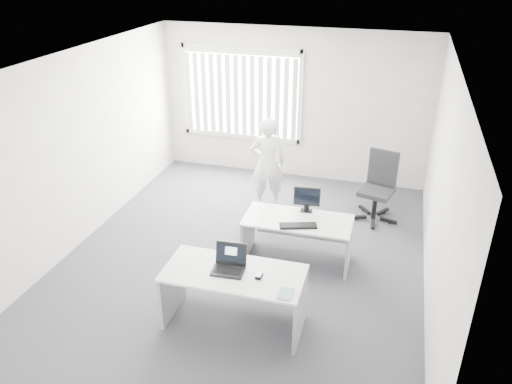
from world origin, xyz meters
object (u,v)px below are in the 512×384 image
(office_chair, at_px, (376,198))
(person, at_px, (267,163))
(desk_far, at_px, (297,231))
(laptop, at_px, (228,261))
(desk_near, at_px, (234,287))
(monitor, at_px, (307,199))

(office_chair, relative_size, person, 0.71)
(person, bearing_deg, office_chair, 163.16)
(desk_far, height_order, office_chair, office_chair)
(office_chair, height_order, laptop, office_chair)
(person, distance_m, laptop, 3.03)
(desk_near, distance_m, monitor, 1.86)
(office_chair, xyz_separation_m, laptop, (-1.46, -3.10, 0.52))
(desk_near, relative_size, desk_far, 1.09)
(office_chair, height_order, person, person)
(office_chair, relative_size, laptop, 3.11)
(laptop, bearing_deg, monitor, 68.58)
(desk_far, distance_m, laptop, 1.63)
(person, xyz_separation_m, laptop, (0.36, -3.01, 0.08))
(desk_near, height_order, office_chair, office_chair)
(person, bearing_deg, monitor, 106.59)
(desk_near, distance_m, desk_far, 1.55)
(desk_near, relative_size, monitor, 4.37)
(person, distance_m, monitor, 1.54)
(desk_far, relative_size, monitor, 4.03)
(desk_far, distance_m, office_chair, 1.88)
(desk_far, height_order, laptop, laptop)
(person, bearing_deg, laptop, 76.98)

